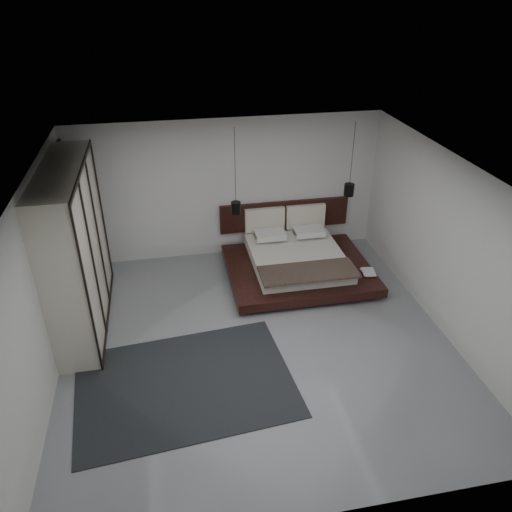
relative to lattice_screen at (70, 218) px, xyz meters
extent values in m
plane|color=gray|center=(2.95, -2.45, -1.30)|extent=(6.00, 6.00, 0.00)
plane|color=white|center=(2.95, -2.45, 1.50)|extent=(6.00, 6.00, 0.00)
plane|color=silver|center=(2.95, 0.55, 0.10)|extent=(6.00, 0.00, 6.00)
plane|color=silver|center=(2.95, -5.45, 0.10)|extent=(6.00, 0.00, 6.00)
plane|color=silver|center=(-0.05, -2.45, 0.10)|extent=(0.00, 6.00, 6.00)
plane|color=silver|center=(5.95, -2.45, 0.10)|extent=(0.00, 6.00, 6.00)
cube|color=black|center=(0.00, 0.00, 0.00)|extent=(0.05, 0.90, 2.60)
cube|color=black|center=(4.09, -0.70, -1.26)|extent=(2.10, 1.72, 0.08)
cube|color=black|center=(4.09, -0.70, -1.14)|extent=(2.68, 2.20, 0.17)
cube|color=silver|center=(4.09, -0.58, -0.95)|extent=(1.72, 1.91, 0.21)
cube|color=black|center=(4.09, -1.32, -0.82)|extent=(1.74, 0.67, 0.05)
cube|color=silver|center=(3.68, 0.16, -0.78)|extent=(0.59, 0.38, 0.11)
cube|color=silver|center=(4.49, 0.16, -0.78)|extent=(0.59, 0.38, 0.11)
cube|color=silver|center=(3.68, 0.03, -0.72)|extent=(0.59, 0.38, 0.11)
cube|color=silver|center=(4.49, 0.03, -0.72)|extent=(0.59, 0.38, 0.11)
cube|color=black|center=(4.09, 0.51, -0.54)|extent=(2.68, 0.08, 0.60)
cube|color=beige|center=(3.66, 0.42, -0.57)|extent=(0.81, 0.10, 0.50)
cube|color=beige|center=(4.52, 0.42, -0.57)|extent=(0.81, 0.10, 0.50)
imported|color=#99724C|center=(5.18, -1.18, -1.04)|extent=(0.22, 0.28, 0.02)
imported|color=#99724C|center=(5.17, -1.21, -1.01)|extent=(0.28, 0.35, 0.02)
cylinder|color=black|center=(2.99, -0.13, 0.80)|extent=(0.01, 0.01, 1.39)
cylinder|color=black|center=(2.99, -0.13, 0.00)|extent=(0.18, 0.18, 0.22)
cylinder|color=#FFE0B2|center=(2.99, -0.13, -0.10)|extent=(0.14, 0.14, 0.01)
cylinder|color=black|center=(5.18, -0.13, 0.90)|extent=(0.01, 0.01, 1.20)
cylinder|color=black|center=(5.18, -0.13, 0.18)|extent=(0.19, 0.19, 0.23)
cylinder|color=#FFE0B2|center=(5.18, -0.13, 0.08)|extent=(0.14, 0.14, 0.01)
cube|color=beige|center=(0.25, -1.32, 0.04)|extent=(0.62, 2.67, 2.67)
cube|color=black|center=(0.57, -1.32, 1.34)|extent=(0.03, 2.67, 0.06)
cube|color=black|center=(0.57, -1.32, -1.27)|extent=(0.03, 2.67, 0.06)
cube|color=black|center=(0.57, -2.66, 0.04)|extent=(0.03, 0.05, 2.67)
cube|color=black|center=(0.57, -1.77, 0.04)|extent=(0.03, 0.05, 2.67)
cube|color=black|center=(0.57, -0.87, 0.04)|extent=(0.03, 0.05, 2.67)
cube|color=black|center=(0.57, 0.02, 0.04)|extent=(0.03, 0.05, 2.67)
cube|color=black|center=(1.75, -3.18, -1.29)|extent=(3.21, 2.42, 0.01)
camera|label=1|loc=(1.74, -8.55, 3.81)|focal=35.00mm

